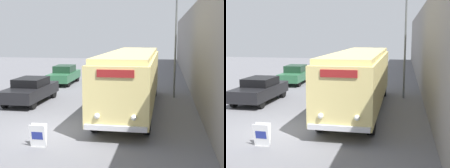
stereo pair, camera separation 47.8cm
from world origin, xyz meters
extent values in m
plane|color=slate|center=(0.00, 0.00, 0.00)|extent=(80.00, 80.00, 0.00)
cube|color=gray|center=(6.44, 10.00, 3.03)|extent=(0.30, 60.00, 6.07)
cylinder|color=black|center=(1.66, 0.35, 0.51)|extent=(0.28, 1.03, 1.03)
cylinder|color=black|center=(3.83, 0.35, 0.51)|extent=(0.28, 1.03, 1.03)
cylinder|color=black|center=(1.66, 8.58, 0.51)|extent=(0.28, 1.03, 1.03)
cylinder|color=black|center=(3.83, 8.58, 0.51)|extent=(0.28, 1.03, 1.03)
cube|color=#E5D17F|center=(2.74, 4.46, 1.71)|extent=(2.49, 11.03, 2.40)
cube|color=#F3DD87|center=(2.74, 4.46, 3.03)|extent=(2.29, 10.59, 0.24)
cube|color=silver|center=(2.74, -1.11, 0.63)|extent=(2.37, 0.12, 0.20)
sphere|color=white|center=(2.06, -1.08, 1.06)|extent=(0.22, 0.22, 0.22)
sphere|color=white|center=(3.43, -1.08, 1.06)|extent=(0.22, 0.22, 0.22)
cube|color=maroon|center=(2.74, -1.07, 2.66)|extent=(1.37, 0.06, 0.28)
cube|color=gray|center=(0.02, -1.78, 0.00)|extent=(0.54, 0.19, 0.01)
cube|color=white|center=(0.02, -1.85, 0.42)|extent=(0.60, 0.17, 0.85)
cube|color=white|center=(0.02, -1.70, 0.42)|extent=(0.60, 0.17, 0.85)
cube|color=navy|center=(0.02, -1.87, 0.44)|extent=(0.42, 0.06, 0.30)
cylinder|color=#595E60|center=(5.11, 8.21, 3.29)|extent=(0.12, 0.12, 6.58)
cylinder|color=black|center=(-4.24, 3.63, 0.34)|extent=(0.22, 0.68, 0.68)
cylinder|color=black|center=(-2.59, 3.62, 0.34)|extent=(0.22, 0.68, 0.68)
cylinder|color=black|center=(-4.23, 6.79, 0.34)|extent=(0.22, 0.68, 0.68)
cylinder|color=black|center=(-2.58, 6.79, 0.34)|extent=(0.22, 0.68, 0.68)
cube|color=black|center=(-3.41, 5.21, 0.68)|extent=(1.92, 4.57, 0.67)
cube|color=black|center=(-3.41, 5.32, 1.25)|extent=(1.63, 2.06, 0.47)
cylinder|color=black|center=(-4.38, 10.95, 0.35)|extent=(0.22, 0.69, 0.69)
cylinder|color=black|center=(-2.94, 11.00, 0.35)|extent=(0.22, 0.69, 0.69)
cylinder|color=black|center=(-4.49, 13.90, 0.35)|extent=(0.22, 0.69, 0.69)
cylinder|color=black|center=(-3.05, 13.96, 0.35)|extent=(0.22, 0.69, 0.69)
cube|color=#2D6642|center=(-3.71, 12.45, 0.66)|extent=(1.87, 4.42, 0.63)
cube|color=#193824|center=(-3.72, 12.56, 1.25)|extent=(1.52, 2.01, 0.55)
camera|label=1|loc=(4.52, -12.05, 4.05)|focal=50.00mm
camera|label=2|loc=(4.99, -11.96, 4.05)|focal=50.00mm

